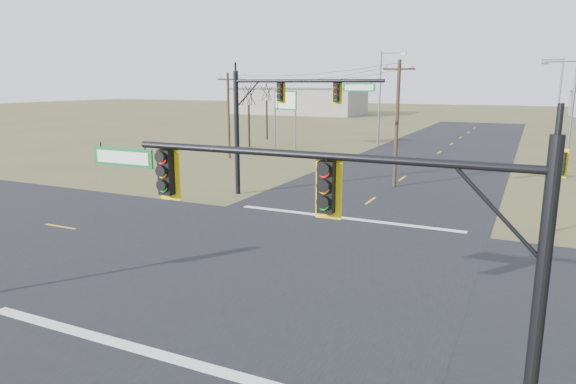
# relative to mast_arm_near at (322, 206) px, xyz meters

# --- Properties ---
(ground) EXTENTS (320.00, 320.00, 0.00)m
(ground) POSITION_rel_mast_arm_near_xyz_m (-4.63, 7.50, -4.42)
(ground) COLOR brown
(ground) RESTS_ON ground
(road_ew) EXTENTS (160.00, 14.00, 0.02)m
(road_ew) POSITION_rel_mast_arm_near_xyz_m (-4.63, 7.50, -4.41)
(road_ew) COLOR black
(road_ew) RESTS_ON ground
(road_ns) EXTENTS (14.00, 160.00, 0.02)m
(road_ns) POSITION_rel_mast_arm_near_xyz_m (-4.63, 7.50, -4.41)
(road_ns) COLOR black
(road_ns) RESTS_ON ground
(stop_bar_near) EXTENTS (12.00, 0.40, 0.01)m
(stop_bar_near) POSITION_rel_mast_arm_near_xyz_m (-4.63, 0.00, -4.39)
(stop_bar_near) COLOR silver
(stop_bar_near) RESTS_ON road_ns
(stop_bar_far) EXTENTS (12.00, 0.40, 0.01)m
(stop_bar_far) POSITION_rel_mast_arm_near_xyz_m (-4.63, 15.00, -4.39)
(stop_bar_far) COLOR silver
(stop_bar_far) RESTS_ON road_ns
(mast_arm_near) EXTENTS (10.32, 0.42, 6.04)m
(mast_arm_near) POSITION_rel_mast_arm_near_xyz_m (0.00, 0.00, 0.00)
(mast_arm_near) COLOR black
(mast_arm_near) RESTS_ON ground
(mast_arm_far) EXTENTS (9.36, 0.46, 7.58)m
(mast_arm_far) POSITION_rel_mast_arm_near_xyz_m (-9.97, 17.90, 1.03)
(mast_arm_far) COLOR black
(mast_arm_far) RESTS_ON ground
(pedestal_signal_ne) EXTENTS (0.64, 0.54, 3.97)m
(pedestal_signal_ne) POSITION_rel_mast_arm_near_xyz_m (5.02, 16.93, -1.48)
(pedestal_signal_ne) COLOR black
(pedestal_signal_ne) RESTS_ON ground
(utility_pole_near) EXTENTS (1.99, 0.69, 8.34)m
(utility_pole_near) POSITION_rel_mast_arm_near_xyz_m (-4.43, 24.34, -0.04)
(utility_pole_near) COLOR #402C1B
(utility_pole_near) RESTS_ON ground
(utility_pole_far) EXTENTS (1.89, 0.50, 7.79)m
(utility_pole_far) POSITION_rel_mast_arm_near_xyz_m (-21.64, 31.04, -0.31)
(utility_pole_far) COLOR #402C1B
(utility_pole_far) RESTS_ON ground
(highway_sign) EXTENTS (3.13, 1.05, 6.10)m
(highway_sign) POSITION_rel_mast_arm_near_xyz_m (-20.36, 40.27, -0.11)
(highway_sign) COLOR slate
(highway_sign) RESTS_ON ground
(streetlight_a) EXTENTS (2.39, 0.27, 8.56)m
(streetlight_a) POSITION_rel_mast_arm_near_xyz_m (5.92, 32.78, 0.38)
(streetlight_a) COLOR slate
(streetlight_a) RESTS_ON ground
(streetlight_b) EXTENTS (2.69, 0.43, 9.60)m
(streetlight_b) POSITION_rel_mast_arm_near_xyz_m (5.79, 55.99, 0.97)
(streetlight_b) COLOR slate
(streetlight_b) RESTS_ON ground
(streetlight_c) EXTENTS (2.86, 0.36, 10.25)m
(streetlight_c) POSITION_rel_mast_arm_near_xyz_m (-11.75, 46.95, 1.34)
(streetlight_c) COLOR slate
(streetlight_c) RESTS_ON ground
(bare_tree_a) EXTENTS (3.84, 3.84, 7.19)m
(bare_tree_a) POSITION_rel_mast_arm_near_xyz_m (-24.24, 39.28, 1.27)
(bare_tree_a) COLOR black
(bare_tree_a) RESTS_ON ground
(bare_tree_b) EXTENTS (2.99, 2.99, 7.36)m
(bare_tree_b) POSITION_rel_mast_arm_near_xyz_m (-26.11, 46.97, 1.47)
(bare_tree_b) COLOR black
(bare_tree_b) RESTS_ON ground
(warehouse_left) EXTENTS (28.00, 14.00, 5.50)m
(warehouse_left) POSITION_rel_mast_arm_near_xyz_m (-44.63, 97.50, -1.67)
(warehouse_left) COLOR gray
(warehouse_left) RESTS_ON ground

